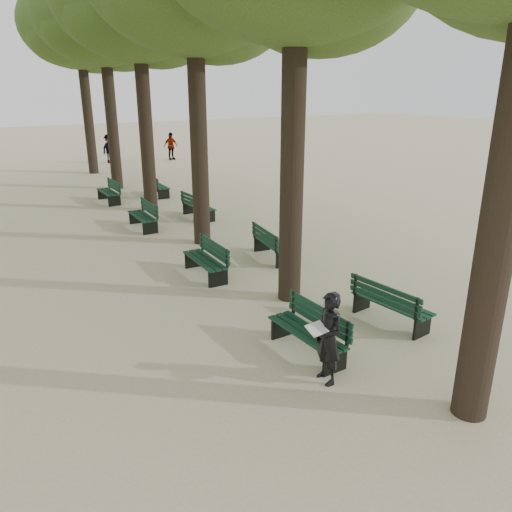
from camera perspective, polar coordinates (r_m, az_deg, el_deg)
ground at (r=8.91m, az=6.43°, el=-13.53°), size 120.00×120.00×0.00m
tree_central_4 at (r=24.90m, az=-17.20°, el=24.96°), size 6.00×6.00×9.95m
tree_central_5 at (r=29.74m, az=-19.65°, el=23.64°), size 6.00×6.00×9.95m
bench_left_0 at (r=9.44m, az=5.83°, el=-9.59°), size 0.66×1.83×0.92m
bench_left_1 at (r=13.07m, az=-5.82°, el=-1.19°), size 0.59×1.81×0.92m
bench_left_2 at (r=17.78m, az=-12.80°, el=3.92°), size 0.57×1.80×0.92m
bench_left_3 at (r=22.16m, az=-16.48°, el=6.58°), size 0.63×1.82×0.92m
bench_right_0 at (r=10.90m, az=15.13°, el=-6.08°), size 0.80×1.86×0.92m
bench_right_1 at (r=14.33m, az=1.96°, el=0.74°), size 0.80×1.86×0.92m
bench_right_2 at (r=18.87m, az=-6.57°, el=5.15°), size 0.70×1.84×0.92m
bench_right_3 at (r=23.01m, az=-11.13°, el=7.45°), size 0.60×1.81×0.92m
man_with_map at (r=8.42m, az=8.29°, el=-9.28°), size 0.62×0.67×1.62m
pedestrian_c at (r=34.07m, az=-9.72°, el=12.27°), size 1.08×0.57×1.76m
pedestrian_b at (r=33.48m, az=-16.41°, el=11.69°), size 1.16×0.94×1.79m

